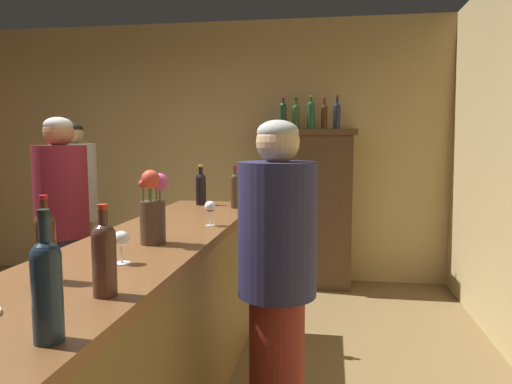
{
  "coord_description": "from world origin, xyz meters",
  "views": [
    {
      "loc": [
        1.46,
        -2.32,
        1.51
      ],
      "look_at": [
        1.07,
        0.2,
        1.24
      ],
      "focal_mm": 33.53,
      "sensor_mm": 36.0,
      "label": 1
    }
  ],
  "objects_px": {
    "display_cabinet": "(309,205)",
    "bartender": "(277,278)",
    "wine_bottle_syrah": "(104,255)",
    "display_bottle_center": "(311,114)",
    "display_bottle_right": "(337,114)",
    "wine_bottle_chardonnay": "(201,187)",
    "display_bottle_midright": "(324,115)",
    "wine_bottle_rose": "(235,189)",
    "flower_arrangement": "(153,209)",
    "wine_glass_mid": "(210,208)",
    "wine_bottle_merlot": "(47,285)",
    "patron_tall": "(63,227)",
    "bar_counter": "(154,334)",
    "wine_bottle_riesling": "(46,244)",
    "display_bottle_left": "(283,114)",
    "display_bottle_midleft": "(296,115)",
    "wine_glass_front": "(121,240)",
    "patron_redhead": "(76,215)"
  },
  "relations": [
    {
      "from": "wine_bottle_chardonnay",
      "to": "patron_redhead",
      "type": "relative_size",
      "value": 0.18
    },
    {
      "from": "wine_bottle_riesling",
      "to": "flower_arrangement",
      "type": "height_order",
      "value": "flower_arrangement"
    },
    {
      "from": "wine_bottle_rose",
      "to": "display_bottle_right",
      "type": "xyz_separation_m",
      "value": [
        0.73,
        1.57,
        0.61
      ]
    },
    {
      "from": "wine_bottle_rose",
      "to": "patron_redhead",
      "type": "bearing_deg",
      "value": 170.63
    },
    {
      "from": "display_bottle_midleft",
      "to": "display_bottle_midright",
      "type": "height_order",
      "value": "same"
    },
    {
      "from": "wine_glass_mid",
      "to": "patron_tall",
      "type": "xyz_separation_m",
      "value": [
        -1.15,
        0.38,
        -0.21
      ]
    },
    {
      "from": "wine_bottle_chardonnay",
      "to": "wine_bottle_syrah",
      "type": "relative_size",
      "value": 1.05
    },
    {
      "from": "bartender",
      "to": "flower_arrangement",
      "type": "bearing_deg",
      "value": -7.06
    },
    {
      "from": "wine_bottle_riesling",
      "to": "display_bottle_midleft",
      "type": "relative_size",
      "value": 0.96
    },
    {
      "from": "display_bottle_right",
      "to": "wine_bottle_syrah",
      "type": "bearing_deg",
      "value": -101.89
    },
    {
      "from": "wine_glass_front",
      "to": "display_bottle_midright",
      "type": "relative_size",
      "value": 0.42
    },
    {
      "from": "wine_bottle_syrah",
      "to": "display_bottle_center",
      "type": "bearing_deg",
      "value": 82.19
    },
    {
      "from": "wine_bottle_rose",
      "to": "display_bottle_left",
      "type": "relative_size",
      "value": 0.98
    },
    {
      "from": "flower_arrangement",
      "to": "display_bottle_midright",
      "type": "xyz_separation_m",
      "value": [
        0.75,
        2.8,
        0.57
      ]
    },
    {
      "from": "flower_arrangement",
      "to": "wine_bottle_riesling",
      "type": "bearing_deg",
      "value": -102.98
    },
    {
      "from": "display_bottle_center",
      "to": "wine_bottle_rose",
      "type": "bearing_deg",
      "value": -106.66
    },
    {
      "from": "wine_bottle_syrah",
      "to": "flower_arrangement",
      "type": "distance_m",
      "value": 0.76
    },
    {
      "from": "display_cabinet",
      "to": "wine_bottle_chardonnay",
      "type": "distance_m",
      "value": 1.65
    },
    {
      "from": "display_bottle_right",
      "to": "patron_tall",
      "type": "bearing_deg",
      "value": -134.58
    },
    {
      "from": "display_cabinet",
      "to": "wine_glass_mid",
      "type": "relative_size",
      "value": 11.41
    },
    {
      "from": "wine_bottle_riesling",
      "to": "wine_bottle_rose",
      "type": "xyz_separation_m",
      "value": [
        0.29,
        1.87,
        0.01
      ]
    },
    {
      "from": "wine_bottle_rose",
      "to": "display_bottle_midleft",
      "type": "xyz_separation_m",
      "value": [
        0.32,
        1.57,
        0.6
      ]
    },
    {
      "from": "wine_bottle_chardonnay",
      "to": "bar_counter",
      "type": "bearing_deg",
      "value": -86.36
    },
    {
      "from": "display_cabinet",
      "to": "wine_bottle_merlot",
      "type": "height_order",
      "value": "display_cabinet"
    },
    {
      "from": "wine_bottle_merlot",
      "to": "display_bottle_center",
      "type": "bearing_deg",
      "value": 83.24
    },
    {
      "from": "display_bottle_midleft",
      "to": "wine_glass_front",
      "type": "bearing_deg",
      "value": -98.16
    },
    {
      "from": "wine_bottle_rose",
      "to": "display_bottle_right",
      "type": "height_order",
      "value": "display_bottle_right"
    },
    {
      "from": "display_cabinet",
      "to": "display_bottle_center",
      "type": "bearing_deg",
      "value": 0.0
    },
    {
      "from": "display_cabinet",
      "to": "bartender",
      "type": "relative_size",
      "value": 1.01
    },
    {
      "from": "wine_bottle_syrah",
      "to": "display_bottle_right",
      "type": "bearing_deg",
      "value": 78.11
    },
    {
      "from": "flower_arrangement",
      "to": "display_bottle_midright",
      "type": "relative_size",
      "value": 1.12
    },
    {
      "from": "wine_bottle_merlot",
      "to": "display_bottle_midleft",
      "type": "xyz_separation_m",
      "value": [
        0.31,
        3.89,
        0.6
      ]
    },
    {
      "from": "wine_bottle_chardonnay",
      "to": "display_bottle_midright",
      "type": "distance_m",
      "value": 1.8
    },
    {
      "from": "wine_bottle_chardonnay",
      "to": "wine_glass_mid",
      "type": "xyz_separation_m",
      "value": [
        0.29,
        -0.85,
        -0.03
      ]
    },
    {
      "from": "bar_counter",
      "to": "wine_bottle_merlot",
      "type": "xyz_separation_m",
      "value": [
        0.22,
        -1.24,
        0.65
      ]
    },
    {
      "from": "wine_bottle_merlot",
      "to": "display_bottle_midleft",
      "type": "distance_m",
      "value": 3.95
    },
    {
      "from": "wine_bottle_syrah",
      "to": "display_bottle_right",
      "type": "height_order",
      "value": "display_bottle_right"
    },
    {
      "from": "patron_tall",
      "to": "bar_counter",
      "type": "bearing_deg",
      "value": 16.07
    },
    {
      "from": "flower_arrangement",
      "to": "display_cabinet",
      "type": "bearing_deg",
      "value": 77.75
    },
    {
      "from": "bartender",
      "to": "wine_bottle_riesling",
      "type": "bearing_deg",
      "value": 31.9
    },
    {
      "from": "display_bottle_right",
      "to": "wine_bottle_chardonnay",
      "type": "bearing_deg",
      "value": -125.36
    },
    {
      "from": "display_cabinet",
      "to": "wine_bottle_merlot",
      "type": "distance_m",
      "value": 3.93
    },
    {
      "from": "wine_bottle_merlot",
      "to": "patron_tall",
      "type": "xyz_separation_m",
      "value": [
        -1.16,
        1.98,
        -0.25
      ]
    },
    {
      "from": "wine_bottle_rose",
      "to": "flower_arrangement",
      "type": "distance_m",
      "value": 1.24
    },
    {
      "from": "wine_bottle_merlot",
      "to": "wine_bottle_rose",
      "type": "xyz_separation_m",
      "value": [
        -0.01,
        2.32,
        -0.0
      ]
    },
    {
      "from": "patron_tall",
      "to": "display_bottle_midright",
      "type": "bearing_deg",
      "value": 102.18
    },
    {
      "from": "display_bottle_left",
      "to": "wine_bottle_chardonnay",
      "type": "bearing_deg",
      "value": -108.3
    },
    {
      "from": "display_bottle_midright",
      "to": "bartender",
      "type": "height_order",
      "value": "display_bottle_midright"
    },
    {
      "from": "display_bottle_center",
      "to": "bartender",
      "type": "xyz_separation_m",
      "value": [
        -0.03,
        -2.76,
        -0.9
      ]
    },
    {
      "from": "display_bottle_left",
      "to": "wine_bottle_riesling",
      "type": "bearing_deg",
      "value": -97.85
    }
  ]
}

